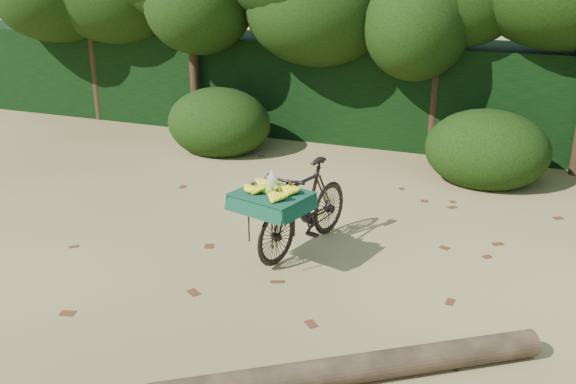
% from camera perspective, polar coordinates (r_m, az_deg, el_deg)
% --- Properties ---
extents(ground, '(80.00, 80.00, 0.00)m').
position_cam_1_polar(ground, '(6.13, -0.26, -9.74)').
color(ground, tan).
rests_on(ground, ground).
extents(vendor_bicycle, '(1.03, 1.85, 1.03)m').
position_cam_1_polar(vendor_bicycle, '(6.89, 1.43, -1.36)').
color(vendor_bicycle, black).
rests_on(vendor_bicycle, ground).
extents(fallen_log, '(2.71, 1.99, 0.23)m').
position_cam_1_polar(fallen_log, '(4.99, 6.21, -16.12)').
color(fallen_log, brown).
rests_on(fallen_log, ground).
extents(hedge_backdrop, '(26.00, 1.80, 1.80)m').
position_cam_1_polar(hedge_backdrop, '(11.59, 11.70, 9.13)').
color(hedge_backdrop, black).
rests_on(hedge_backdrop, ground).
extents(tree_row, '(14.50, 2.00, 4.00)m').
position_cam_1_polar(tree_row, '(10.80, 7.80, 14.47)').
color(tree_row, black).
rests_on(tree_row, ground).
extents(bush_clumps, '(8.80, 1.70, 0.90)m').
position_cam_1_polar(bush_clumps, '(9.69, 12.18, 4.19)').
color(bush_clumps, black).
rests_on(bush_clumps, ground).
extents(leaf_litter, '(7.00, 7.30, 0.01)m').
position_cam_1_polar(leaf_litter, '(6.66, 1.87, -7.09)').
color(leaf_litter, '#512A15').
rests_on(leaf_litter, ground).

